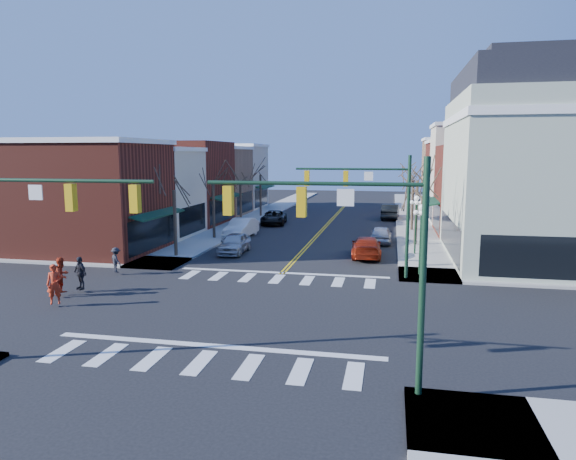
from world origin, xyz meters
The scene contains 36 objects.
ground centered at (0.00, 0.00, 0.00)m, with size 160.00×160.00×0.00m, color black.
sidewalk_left centered at (-8.75, 20.00, 0.07)m, with size 3.50×70.00×0.15m, color #9E9B93.
sidewalk_right centered at (8.75, 20.00, 0.07)m, with size 3.50×70.00×0.15m, color #9E9B93.
bldg_left_brick_a centered at (-15.50, 11.75, 4.00)m, with size 10.00×8.50×8.00m, color maroon.
bldg_left_stucco_a centered at (-15.50, 19.50, 3.75)m, with size 10.00×7.00×7.50m, color beige.
bldg_left_brick_b centered at (-15.50, 27.50, 4.25)m, with size 10.00×9.00×8.50m, color maroon.
bldg_left_tan centered at (-15.50, 35.75, 3.90)m, with size 10.00×7.50×7.80m, color #987454.
bldg_left_stucco_b centered at (-15.50, 43.50, 4.10)m, with size 10.00×8.00×8.20m, color beige.
bldg_right_brick_a centered at (15.50, 25.75, 4.00)m, with size 10.00×8.50×8.00m, color maroon.
bldg_right_stucco centered at (15.50, 33.50, 5.00)m, with size 10.00×7.00×10.00m, color beige.
bldg_right_brick_b centered at (15.50, 41.00, 4.25)m, with size 10.00×8.00×8.50m, color maroon.
bldg_right_tan centered at (15.50, 49.00, 4.50)m, with size 10.00×8.00×9.00m, color #987454.
victorian_corner centered at (16.50, 14.50, 6.66)m, with size 12.25×14.25×13.30m.
traffic_mast_near_left centered at (-5.55, -7.40, 4.71)m, with size 6.60×0.28×7.20m.
traffic_mast_near_right centered at (5.55, -7.40, 4.71)m, with size 6.60×0.28×7.20m.
traffic_mast_far_right centered at (5.55, 7.40, 4.71)m, with size 6.60×0.28×7.20m.
lamppost_corner centered at (8.20, 8.50, 2.96)m, with size 0.36×0.36×4.33m.
lamppost_midblock centered at (8.20, 15.00, 2.96)m, with size 0.36×0.36×4.33m.
tree_left_a centered at (-8.40, 11.00, 2.38)m, with size 0.24×0.24×4.76m, color #382B21.
tree_left_b centered at (-8.40, 19.00, 2.52)m, with size 0.24×0.24×5.04m, color #382B21.
tree_left_c centered at (-8.40, 27.00, 2.27)m, with size 0.24×0.24×4.55m, color #382B21.
tree_left_d centered at (-8.40, 35.00, 2.45)m, with size 0.24×0.24×4.90m, color #382B21.
tree_right_a centered at (8.40, 11.00, 2.31)m, with size 0.24×0.24×4.62m, color #382B21.
tree_right_b centered at (8.40, 19.00, 2.59)m, with size 0.24×0.24×5.18m, color #382B21.
tree_right_c centered at (8.40, 27.00, 2.42)m, with size 0.24×0.24×4.83m, color #382B21.
tree_right_d centered at (8.40, 35.00, 2.48)m, with size 0.24×0.24×4.97m, color #382B21.
car_left_near centered at (-4.80, 13.28, 0.74)m, with size 1.76×4.37×1.49m, color #AAAAAE.
car_left_mid centered at (-6.40, 20.44, 0.82)m, with size 1.74×4.99×1.64m, color silver.
car_left_far centered at (-5.48, 29.14, 0.71)m, with size 2.35×5.10×1.42m, color black.
car_right_near centered at (4.80, 13.79, 0.73)m, with size 2.05×5.05×1.47m, color #98230D.
car_right_mid centered at (5.70, 19.82, 0.71)m, with size 1.68×4.18×1.42m, color #B1B0B5.
car_right_far centered at (6.37, 35.96, 0.85)m, with size 1.80×5.15×1.70m, color black.
pedestrian_red_a centered at (-9.20, -1.26, 1.11)m, with size 0.70×0.46×1.92m, color red.
pedestrian_red_b centered at (-10.00, 0.44, 1.10)m, with size 0.92×0.72×1.89m, color #AF2A12.
pedestrian_dark_a centered at (-9.57, 1.36, 1.03)m, with size 1.03×0.43×1.76m, color black.
pedestrian_dark_b centered at (-9.78, 5.35, 0.91)m, with size 0.99×0.57×1.53m, color black.
Camera 1 is at (6.44, -22.37, 7.27)m, focal length 32.00 mm.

